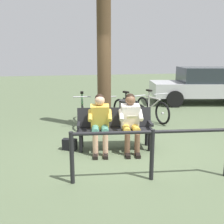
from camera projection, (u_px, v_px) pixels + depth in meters
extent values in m
plane|color=#566647|center=(125.00, 148.00, 5.65)|extent=(40.00, 40.00, 0.00)
cube|color=black|center=(115.00, 130.00, 5.50)|extent=(1.65, 0.66, 0.05)
cube|color=black|center=(114.00, 117.00, 5.63)|extent=(1.60, 0.36, 0.42)
cube|color=black|center=(150.00, 123.00, 5.51)|extent=(0.12, 0.40, 0.05)
cube|color=black|center=(79.00, 124.00, 5.42)|extent=(0.12, 0.40, 0.05)
cylinder|color=black|center=(150.00, 142.00, 5.43)|extent=(0.07, 0.07, 0.40)
cylinder|color=black|center=(81.00, 143.00, 5.34)|extent=(0.07, 0.07, 0.40)
cylinder|color=black|center=(146.00, 137.00, 5.76)|extent=(0.07, 0.07, 0.40)
cylinder|color=black|center=(82.00, 138.00, 5.67)|extent=(0.07, 0.07, 0.40)
cube|color=white|center=(130.00, 116.00, 5.47)|extent=(0.42, 0.36, 0.55)
sphere|color=brown|center=(130.00, 100.00, 5.38)|extent=(0.21, 0.21, 0.21)
sphere|color=black|center=(130.00, 98.00, 5.40)|extent=(0.20, 0.20, 0.20)
cylinder|color=gold|center=(136.00, 129.00, 5.33)|extent=(0.21, 0.42, 0.15)
cylinder|color=brown|center=(137.00, 144.00, 5.20)|extent=(0.11, 0.11, 0.45)
cube|color=black|center=(138.00, 155.00, 5.14)|extent=(0.12, 0.23, 0.07)
cylinder|color=white|center=(140.00, 115.00, 5.36)|extent=(0.13, 0.31, 0.23)
cylinder|color=gold|center=(126.00, 129.00, 5.32)|extent=(0.21, 0.42, 0.15)
cylinder|color=brown|center=(127.00, 145.00, 5.18)|extent=(0.11, 0.11, 0.45)
cube|color=black|center=(128.00, 155.00, 5.13)|extent=(0.12, 0.23, 0.07)
cylinder|color=white|center=(121.00, 115.00, 5.33)|extent=(0.13, 0.31, 0.23)
cube|color=silver|center=(132.00, 117.00, 5.17)|extent=(0.22, 0.15, 0.09)
cube|color=gold|center=(100.00, 117.00, 5.43)|extent=(0.42, 0.36, 0.55)
sphere|color=#D8A884|center=(100.00, 101.00, 5.34)|extent=(0.21, 0.21, 0.21)
sphere|color=black|center=(100.00, 99.00, 5.36)|extent=(0.20, 0.20, 0.20)
cylinder|color=#4C8C7A|center=(105.00, 130.00, 5.29)|extent=(0.21, 0.42, 0.15)
cylinder|color=#D8A884|center=(105.00, 145.00, 5.16)|extent=(0.11, 0.11, 0.45)
cube|color=black|center=(106.00, 156.00, 5.10)|extent=(0.12, 0.23, 0.07)
cylinder|color=gold|center=(110.00, 115.00, 5.32)|extent=(0.13, 0.31, 0.23)
cylinder|color=#4C8C7A|center=(95.00, 130.00, 5.28)|extent=(0.21, 0.42, 0.15)
cylinder|color=#D8A884|center=(95.00, 145.00, 5.15)|extent=(0.11, 0.11, 0.45)
cube|color=black|center=(96.00, 156.00, 5.09)|extent=(0.12, 0.23, 0.07)
cylinder|color=gold|center=(90.00, 116.00, 5.29)|extent=(0.13, 0.31, 0.23)
cube|color=black|center=(70.00, 144.00, 5.50)|extent=(0.33, 0.24, 0.24)
cylinder|color=#4C3823|center=(104.00, 52.00, 6.62)|extent=(0.36, 0.36, 4.10)
cylinder|color=slate|center=(126.00, 115.00, 6.95)|extent=(0.36, 0.36, 0.77)
cylinder|color=black|center=(126.00, 101.00, 6.86)|extent=(0.38, 0.38, 0.03)
torus|color=black|center=(162.00, 113.00, 7.45)|extent=(0.23, 0.65, 0.66)
cylinder|color=silver|center=(162.00, 113.00, 7.45)|extent=(0.06, 0.07, 0.06)
torus|color=black|center=(143.00, 107.00, 8.34)|extent=(0.23, 0.65, 0.66)
cylinder|color=silver|center=(143.00, 107.00, 8.34)|extent=(0.06, 0.07, 0.06)
cylinder|color=silver|center=(152.00, 98.00, 7.81)|extent=(0.21, 0.62, 0.04)
cylinder|color=silver|center=(154.00, 105.00, 7.79)|extent=(0.20, 0.59, 0.43)
cylinder|color=silver|center=(149.00, 99.00, 7.99)|extent=(0.04, 0.04, 0.55)
cube|color=black|center=(149.00, 90.00, 7.93)|extent=(0.15, 0.24, 0.05)
cylinder|color=#B2B2B7|center=(161.00, 94.00, 7.42)|extent=(0.47, 0.16, 0.03)
torus|color=black|center=(140.00, 116.00, 7.13)|extent=(0.29, 0.64, 0.66)
cylinder|color=silver|center=(140.00, 116.00, 7.13)|extent=(0.07, 0.07, 0.06)
torus|color=black|center=(120.00, 109.00, 7.97)|extent=(0.29, 0.64, 0.66)
cylinder|color=silver|center=(120.00, 109.00, 7.97)|extent=(0.07, 0.07, 0.06)
cylinder|color=black|center=(130.00, 100.00, 7.46)|extent=(0.26, 0.61, 0.04)
cylinder|color=black|center=(131.00, 107.00, 7.44)|extent=(0.25, 0.57, 0.43)
cylinder|color=black|center=(126.00, 102.00, 7.63)|extent=(0.04, 0.04, 0.55)
cube|color=black|center=(126.00, 92.00, 7.57)|extent=(0.16, 0.24, 0.05)
cylinder|color=#B2B2B7|center=(138.00, 96.00, 7.09)|extent=(0.46, 0.20, 0.03)
torus|color=black|center=(108.00, 117.00, 6.98)|extent=(0.14, 0.66, 0.66)
cylinder|color=silver|center=(108.00, 117.00, 6.98)|extent=(0.06, 0.07, 0.06)
torus|color=black|center=(105.00, 109.00, 7.97)|extent=(0.14, 0.66, 0.66)
cylinder|color=silver|center=(105.00, 109.00, 7.97)|extent=(0.06, 0.07, 0.06)
cylinder|color=#8C268C|center=(106.00, 100.00, 7.39)|extent=(0.11, 0.63, 0.04)
cylinder|color=#8C268C|center=(107.00, 108.00, 7.36)|extent=(0.11, 0.60, 0.43)
cylinder|color=#8C268C|center=(106.00, 102.00, 7.59)|extent=(0.04, 0.04, 0.55)
cube|color=black|center=(106.00, 92.00, 7.52)|extent=(0.12, 0.23, 0.05)
cylinder|color=#B2B2B7|center=(107.00, 97.00, 6.96)|extent=(0.48, 0.09, 0.03)
torus|color=black|center=(83.00, 118.00, 6.96)|extent=(0.12, 0.66, 0.66)
cylinder|color=silver|center=(83.00, 118.00, 6.96)|extent=(0.05, 0.06, 0.06)
torus|color=black|center=(82.00, 110.00, 7.94)|extent=(0.12, 0.66, 0.66)
cylinder|color=silver|center=(82.00, 110.00, 7.94)|extent=(0.05, 0.06, 0.06)
cylinder|color=#337238|center=(82.00, 100.00, 7.37)|extent=(0.09, 0.63, 0.04)
cylinder|color=#337238|center=(82.00, 108.00, 7.33)|extent=(0.09, 0.60, 0.43)
cylinder|color=#337238|center=(82.00, 102.00, 7.56)|extent=(0.04, 0.04, 0.55)
cube|color=black|center=(82.00, 92.00, 7.50)|extent=(0.11, 0.23, 0.05)
cylinder|color=#B2B2B7|center=(82.00, 97.00, 6.93)|extent=(0.48, 0.07, 0.03)
cylinder|color=black|center=(152.00, 155.00, 4.14)|extent=(0.07, 0.07, 0.85)
cylinder|color=black|center=(72.00, 158.00, 4.02)|extent=(0.07, 0.07, 0.85)
cylinder|color=black|center=(153.00, 132.00, 4.05)|extent=(2.54, 0.33, 0.06)
cube|color=silver|center=(203.00, 89.00, 10.70)|extent=(4.48, 2.62, 0.55)
cube|color=#262D33|center=(209.00, 75.00, 10.57)|extent=(2.60, 2.09, 0.60)
cylinder|color=black|center=(175.00, 99.00, 9.88)|extent=(0.67, 0.35, 0.64)
cylinder|color=black|center=(165.00, 92.00, 11.64)|extent=(0.67, 0.35, 0.64)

